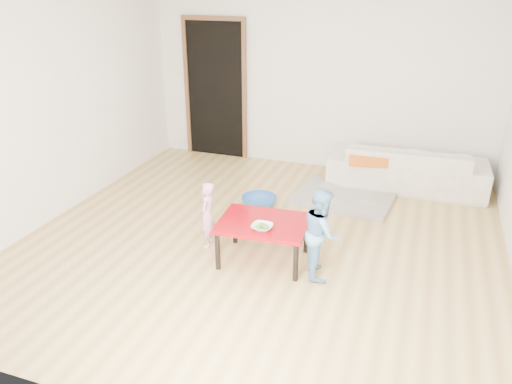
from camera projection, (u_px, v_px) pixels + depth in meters
The scene contains 13 objects.
floor at pixel (262, 240), 5.43m from camera, with size 5.00×5.00×0.01m, color #B08C4B.
back_wall at pixel (319, 79), 7.08m from camera, with size 5.00×0.02×2.60m, color white.
left_wall at pixel (55, 104), 5.68m from camera, with size 0.02×5.00×2.60m, color white.
doorway at pixel (216, 91), 7.66m from camera, with size 1.02×0.08×2.11m, color brown, non-canonical shape.
sofa at pixel (407, 166), 6.67m from camera, with size 2.04×0.80×0.60m, color white.
cushion at pixel (368, 157), 6.54m from camera, with size 0.49×0.43×0.13m, color orange.
red_table at pixel (263, 241), 4.96m from camera, with size 0.87×0.65×0.43m, color #96080F, non-canonical shape.
bowl at pixel (262, 227), 4.71m from camera, with size 0.20×0.20×0.05m, color white.
broccoli at pixel (262, 227), 4.71m from camera, with size 0.12×0.12×0.06m, color #2D5919, non-canonical shape.
child_pink at pixel (207, 215), 5.19m from camera, with size 0.26×0.17×0.71m, color pink.
child_blue at pixel (321, 233), 4.65m from camera, with size 0.43×0.33×0.88m, color #66ACEE.
basin at pixel (259, 202), 6.19m from camera, with size 0.44×0.44×0.14m, color #2D60AC.
blanket at pixel (345, 196), 6.43m from camera, with size 1.21×1.01×0.06m, color #ABA397, non-canonical shape.
Camera 1 is at (1.53, -4.53, 2.64)m, focal length 35.00 mm.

